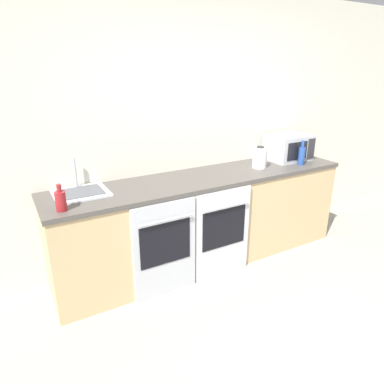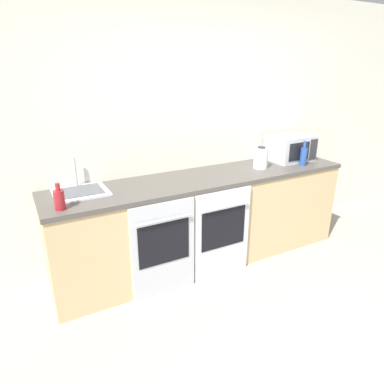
# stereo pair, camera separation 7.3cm
# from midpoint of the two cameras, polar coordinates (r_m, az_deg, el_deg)

# --- Properties ---
(ground_plane) EXTENTS (16.00, 16.00, 0.00)m
(ground_plane) POSITION_cam_midpoint_polar(r_m,az_deg,el_deg) (2.71, 22.83, -26.34)
(ground_plane) COLOR gray
(wall_back) EXTENTS (10.00, 0.06, 2.60)m
(wall_back) POSITION_cam_midpoint_polar(r_m,az_deg,el_deg) (3.48, 0.13, 10.30)
(wall_back) COLOR silver
(wall_back) RESTS_ON ground_plane
(counter_back) EXTENTS (3.01, 0.64, 0.91)m
(counter_back) POSITION_cam_midpoint_polar(r_m,az_deg,el_deg) (3.45, 2.78, -4.54)
(counter_back) COLOR tan
(counter_back) RESTS_ON ground_plane
(oven_left) EXTENTS (0.58, 0.06, 0.86)m
(oven_left) POSITION_cam_midpoint_polar(r_m,az_deg,el_deg) (2.96, -4.03, -9.43)
(oven_left) COLOR #B7BABF
(oven_left) RESTS_ON ground_plane
(oven_right) EXTENTS (0.58, 0.06, 0.86)m
(oven_right) POSITION_cam_midpoint_polar(r_m,az_deg,el_deg) (3.22, 5.81, -6.90)
(oven_right) COLOR silver
(oven_right) RESTS_ON ground_plane
(microwave) EXTENTS (0.46, 0.36, 0.28)m
(microwave) POSITION_cam_midpoint_polar(r_m,az_deg,el_deg) (3.99, 16.58, 7.08)
(microwave) COLOR #B7BABF
(microwave) RESTS_ON counter_back
(bottle_blue) EXTENTS (0.07, 0.07, 0.26)m
(bottle_blue) POSITION_cam_midpoint_polar(r_m,az_deg,el_deg) (3.82, 18.61, 5.72)
(bottle_blue) COLOR #234793
(bottle_blue) RESTS_ON counter_back
(bottle_red) EXTENTS (0.08, 0.08, 0.20)m
(bottle_red) POSITION_cam_midpoint_polar(r_m,az_deg,el_deg) (2.66, -20.50, -1.15)
(bottle_red) COLOR maroon
(bottle_red) RESTS_ON counter_back
(kettle) EXTENTS (0.15, 0.15, 0.22)m
(kettle) POSITION_cam_midpoint_polar(r_m,az_deg,el_deg) (3.60, 11.99, 5.58)
(kettle) COLOR white
(kettle) RESTS_ON counter_back
(sink) EXTENTS (0.43, 0.39, 0.27)m
(sink) POSITION_cam_midpoint_polar(r_m,az_deg,el_deg) (2.98, -17.46, 0.17)
(sink) COLOR silver
(sink) RESTS_ON counter_back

